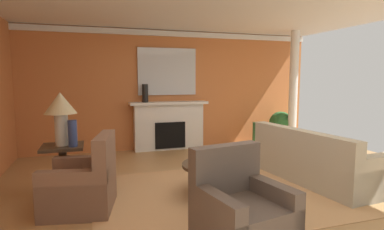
% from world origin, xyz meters
% --- Properties ---
extents(ground_plane, '(8.49, 8.49, 0.00)m').
position_xyz_m(ground_plane, '(0.00, 0.00, 0.00)').
color(ground_plane, tan).
extents(wall_fireplace, '(7.13, 0.12, 2.74)m').
position_xyz_m(wall_fireplace, '(0.00, 3.05, 1.37)').
color(wall_fireplace, '#CC723D').
rests_on(wall_fireplace, ground_plane).
extents(ceiling_panel, '(7.13, 6.58, 0.06)m').
position_xyz_m(ceiling_panel, '(0.00, 0.30, 2.77)').
color(ceiling_panel, white).
extents(crown_moulding, '(7.13, 0.08, 0.12)m').
position_xyz_m(crown_moulding, '(0.00, 2.97, 2.66)').
color(crown_moulding, white).
extents(area_rug, '(3.39, 2.63, 0.01)m').
position_xyz_m(area_rug, '(-0.11, -0.19, 0.01)').
color(area_rug, tan).
rests_on(area_rug, ground_plane).
extents(fireplace, '(1.80, 0.35, 1.11)m').
position_xyz_m(fireplace, '(-0.08, 2.84, 0.53)').
color(fireplace, white).
rests_on(fireplace, ground_plane).
extents(mantel_mirror, '(1.36, 0.04, 1.07)m').
position_xyz_m(mantel_mirror, '(-0.08, 2.96, 1.80)').
color(mantel_mirror, silver).
extents(sofa, '(1.12, 2.19, 0.85)m').
position_xyz_m(sofa, '(1.60, -0.11, 0.30)').
color(sofa, '#BCB299').
rests_on(sofa, ground_plane).
extents(armchair_near_window, '(0.94, 0.94, 0.95)m').
position_xyz_m(armchair_near_window, '(-1.90, -0.16, 0.31)').
color(armchair_near_window, brown).
rests_on(armchair_near_window, ground_plane).
extents(armchair_facing_fireplace, '(0.94, 0.94, 0.95)m').
position_xyz_m(armchair_facing_fireplace, '(-0.40, -1.50, 0.31)').
color(armchair_facing_fireplace, brown).
rests_on(armchair_facing_fireplace, ground_plane).
extents(coffee_table, '(1.00, 1.00, 0.45)m').
position_xyz_m(coffee_table, '(-0.11, -0.19, 0.34)').
color(coffee_table, '#3D2D1E').
rests_on(coffee_table, ground_plane).
extents(side_table, '(0.56, 0.56, 0.70)m').
position_xyz_m(side_table, '(-2.18, 0.52, 0.40)').
color(side_table, '#3D2D1E').
rests_on(side_table, ground_plane).
extents(table_lamp, '(0.44, 0.44, 0.75)m').
position_xyz_m(table_lamp, '(-2.18, 0.52, 1.22)').
color(table_lamp, beige).
rests_on(table_lamp, side_table).
extents(vase_tall_corner, '(0.24, 0.24, 0.58)m').
position_xyz_m(vase_tall_corner, '(2.07, 2.54, 0.29)').
color(vase_tall_corner, '#33703D').
rests_on(vase_tall_corner, ground_plane).
extents(vase_mantel_left, '(0.13, 0.13, 0.40)m').
position_xyz_m(vase_mantel_left, '(-0.63, 2.79, 1.31)').
color(vase_mantel_left, black).
rests_on(vase_mantel_left, fireplace).
extents(vase_on_side_table, '(0.12, 0.12, 0.37)m').
position_xyz_m(vase_on_side_table, '(-2.03, 0.40, 0.88)').
color(vase_on_side_table, navy).
rests_on(vase_on_side_table, side_table).
extents(book_red_cover, '(0.21, 0.20, 0.03)m').
position_xyz_m(book_red_cover, '(-0.05, -0.11, 0.47)').
color(book_red_cover, maroon).
rests_on(book_red_cover, coffee_table).
extents(book_art_folio, '(0.23, 0.21, 0.04)m').
position_xyz_m(book_art_folio, '(-0.22, -0.15, 0.51)').
color(book_art_folio, navy).
rests_on(book_art_folio, coffee_table).
extents(potted_plant, '(0.56, 0.56, 0.83)m').
position_xyz_m(potted_plant, '(2.67, 2.47, 0.49)').
color(potted_plant, '#BCB29E').
rests_on(potted_plant, ground_plane).
extents(column_white, '(0.20, 0.20, 2.74)m').
position_xyz_m(column_white, '(2.79, 2.19, 1.37)').
color(column_white, white).
rests_on(column_white, ground_plane).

